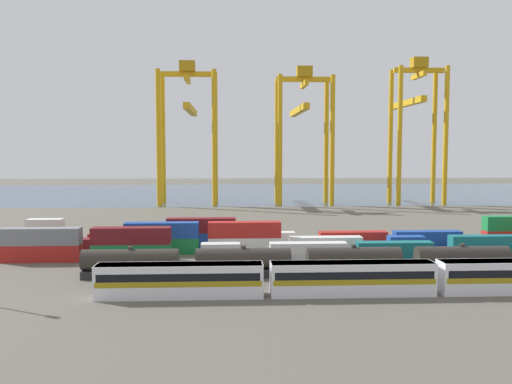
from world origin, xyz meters
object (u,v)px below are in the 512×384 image
freight_tank_row (299,262)px  gantry_crane_central (303,121)px  shipping_container_7 (78,246)px  passenger_train (352,277)px  shipping_container_22 (278,239)px  gantry_crane_west (188,119)px  shipping_container_0 (41,253)px  shipping_container_20 (201,240)px  gantry_crane_east (415,117)px

freight_tank_row → gantry_crane_central: (14.22, 101.68, 24.62)m
shipping_container_7 → gantry_crane_central: size_ratio=0.14×
passenger_train → shipping_container_22: (-5.94, 32.11, -0.84)m
gantry_crane_west → shipping_container_7: bearing=-97.8°
gantry_crane_west → freight_tank_row: bearing=-77.4°
gantry_crane_west → gantry_crane_central: 36.88m
freight_tank_row → shipping_container_0: freight_tank_row is taller
shipping_container_22 → gantry_crane_central: gantry_crane_central is taller
shipping_container_20 → gantry_crane_west: bearing=96.0°
passenger_train → shipping_container_22: bearing=100.5°
shipping_container_20 → shipping_container_7: bearing=-164.6°
shipping_container_20 → gantry_crane_central: (28.62, 79.33, 25.30)m
shipping_container_0 → gantry_crane_east: 129.48m
shipping_container_7 → freight_tank_row: bearing=-26.2°
shipping_container_20 → gantry_crane_central: size_ratio=0.28×
freight_tank_row → shipping_container_7: 38.22m
shipping_container_20 → freight_tank_row: bearing=-57.2°
gantry_crane_east → gantry_crane_west: bearing=179.7°
freight_tank_row → shipping_container_0: size_ratio=4.79×
passenger_train → shipping_container_20: 37.56m
shipping_container_22 → gantry_crane_central: (15.10, 79.33, 25.30)m
shipping_container_22 → gantry_crane_central: bearing=79.2°
passenger_train → freight_tank_row: 11.00m
passenger_train → gantry_crane_east: bearing=67.4°
shipping_container_0 → shipping_container_22: (37.50, 11.00, 0.00)m
passenger_train → gantry_crane_east: 122.75m
shipping_container_22 → gantry_crane_central: size_ratio=0.14×
shipping_container_20 → gantry_crane_east: 105.83m
shipping_container_7 → shipping_container_22: size_ratio=1.00×
passenger_train → shipping_container_22: passenger_train is taller
freight_tank_row → shipping_container_20: bearing=122.8°
shipping_container_20 → gantry_crane_central: bearing=70.2°
passenger_train → shipping_container_0: (-43.43, 21.11, -0.84)m
shipping_container_7 → gantry_crane_east: size_ratio=0.13×
shipping_container_20 → shipping_container_22: (13.53, 0.00, 0.00)m
shipping_container_20 → gantry_crane_east: size_ratio=0.26×
shipping_container_0 → shipping_container_22: 39.08m
shipping_container_0 → gantry_crane_west: 94.99m
passenger_train → shipping_container_20: bearing=121.2°
shipping_container_7 → gantry_crane_east: (85.40, 84.17, 26.83)m
shipping_container_20 → gantry_crane_east: (65.50, 78.67, 26.83)m
freight_tank_row → shipping_container_20: (-14.40, 22.35, -0.67)m
shipping_container_22 → gantry_crane_west: (-21.78, 79.05, 25.83)m
shipping_container_7 → gantry_crane_east: gantry_crane_east is taller
shipping_container_7 → gantry_crane_central: bearing=60.2°
passenger_train → freight_tank_row: (-5.06, 9.77, -0.17)m
shipping_container_22 → gantry_crane_west: bearing=105.4°
freight_tank_row → gantry_crane_west: gantry_crane_west is taller
shipping_container_22 → shipping_container_0: bearing=-163.6°
passenger_train → gantry_crane_east: size_ratio=1.28×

